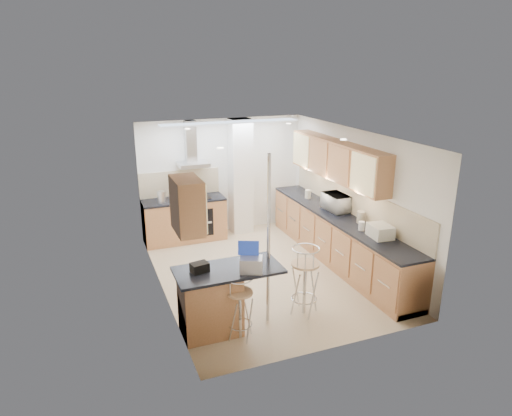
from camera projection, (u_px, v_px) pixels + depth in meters
name	position (u px, v px, depth m)	size (l,w,h in m)	color
ground	(264.00, 273.00, 8.22)	(4.80, 4.80, 0.00)	#CFAE8A
room_shell	(273.00, 184.00, 8.19)	(3.64, 4.84, 2.51)	white
right_counter	(337.00, 238.00, 8.60)	(0.63, 4.40, 0.92)	#AE7545
back_counter	(184.00, 220.00, 9.61)	(1.70, 0.63, 0.92)	#AE7545
peninsula	(229.00, 299.00, 6.40)	(1.47, 0.72, 0.94)	#AE7545
microwave	(337.00, 202.00, 8.69)	(0.58, 0.39, 0.32)	white
laptop	(251.00, 265.00, 6.13)	(0.30, 0.23, 0.21)	#9FA1A7
bag	(200.00, 267.00, 6.15)	(0.23, 0.17, 0.13)	black
bar_stool_near	(240.00, 308.00, 6.19)	(0.38, 0.38, 0.93)	tan
bar_stool_end	(305.00, 281.00, 6.78)	(0.44, 0.44, 1.08)	tan
jar_a	(308.00, 194.00, 9.49)	(0.12, 0.12, 0.18)	white
jar_b	(324.00, 202.00, 8.98)	(0.11, 0.11, 0.15)	white
jar_c	(361.00, 217.00, 8.05)	(0.14, 0.14, 0.21)	#ACA289
jar_d	(361.00, 226.00, 7.70)	(0.10, 0.10, 0.15)	white
bread_bin	(380.00, 231.00, 7.39)	(0.31, 0.40, 0.21)	white
kettle	(161.00, 197.00, 9.17)	(0.16, 0.16, 0.24)	silver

